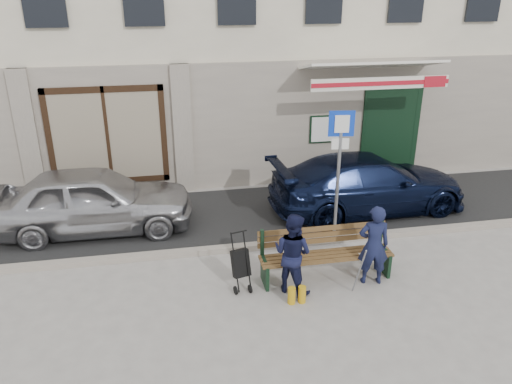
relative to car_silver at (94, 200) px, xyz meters
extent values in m
plane|color=#9E9991|center=(3.43, -2.98, -0.70)|extent=(80.00, 80.00, 0.00)
cube|color=#282828|center=(3.43, 0.12, -0.70)|extent=(60.00, 3.20, 0.01)
cube|color=#9E9384|center=(3.43, -1.48, -0.64)|extent=(60.00, 0.18, 0.12)
cube|color=#9E9384|center=(3.43, 1.98, 0.90)|extent=(20.00, 0.12, 3.20)
cube|color=maroon|center=(0.23, 2.04, 0.85)|extent=(2.50, 0.12, 2.00)
cube|color=black|center=(7.53, 1.90, 0.60)|extent=(1.60, 0.10, 2.60)
cube|color=black|center=(7.53, 2.37, 0.50)|extent=(1.25, 0.90, 2.40)
cube|color=white|center=(5.73, 1.87, 0.75)|extent=(0.80, 0.03, 0.65)
cube|color=white|center=(6.63, 1.64, 2.38)|extent=(3.40, 1.72, 0.42)
cube|color=white|center=(6.63, 0.79, 2.10)|extent=(3.40, 0.05, 0.28)
cube|color=#AE1523|center=(6.63, 0.76, 2.10)|extent=(3.40, 0.02, 0.10)
imported|color=#B1B1B5|center=(0.00, 0.00, 0.00)|extent=(4.17, 1.74, 1.41)
imported|color=black|center=(6.14, -0.09, -0.04)|extent=(4.70, 2.14, 1.34)
cylinder|color=gray|center=(4.93, -1.31, 0.60)|extent=(0.07, 0.07, 2.61)
cube|color=#0D36C1|center=(4.93, -1.31, 1.76)|extent=(0.50, 0.10, 0.50)
cube|color=white|center=(4.93, -1.34, 1.76)|extent=(0.28, 0.06, 0.34)
cube|color=white|center=(4.93, -1.31, 1.36)|extent=(0.34, 0.07, 0.22)
cube|color=brown|center=(4.26, -2.76, -0.25)|extent=(2.40, 0.50, 0.04)
cube|color=brown|center=(4.26, -2.48, 0.04)|extent=(2.40, 0.10, 0.36)
cube|color=black|center=(3.14, -2.76, -0.48)|extent=(0.06, 0.50, 0.45)
cube|color=black|center=(5.38, -2.76, -0.48)|extent=(0.06, 0.50, 0.45)
cube|color=white|center=(5.01, -2.86, -0.22)|extent=(0.34, 0.25, 0.11)
cylinder|color=gray|center=(4.61, -3.43, -0.20)|extent=(0.07, 0.34, 0.96)
cylinder|color=#C19213|center=(3.46, -3.41, -0.55)|extent=(0.13, 0.13, 0.30)
cylinder|color=#C19213|center=(3.64, -3.41, -0.55)|extent=(0.13, 0.13, 0.30)
imported|color=#141938|center=(5.01, -3.04, 0.04)|extent=(0.59, 0.44, 1.48)
imported|color=#121533|center=(3.56, -3.03, 0.02)|extent=(0.89, 0.89, 1.45)
cylinder|color=black|center=(2.59, -2.98, -0.63)|extent=(0.07, 0.15, 0.15)
cylinder|color=black|center=(2.84, -2.98, -0.63)|extent=(0.07, 0.15, 0.15)
cube|color=black|center=(2.71, -2.77, -0.23)|extent=(0.35, 0.33, 0.50)
cylinder|color=black|center=(2.71, -2.64, 0.31)|extent=(0.27, 0.09, 0.02)
camera|label=1|loc=(1.58, -10.16, 4.22)|focal=35.00mm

